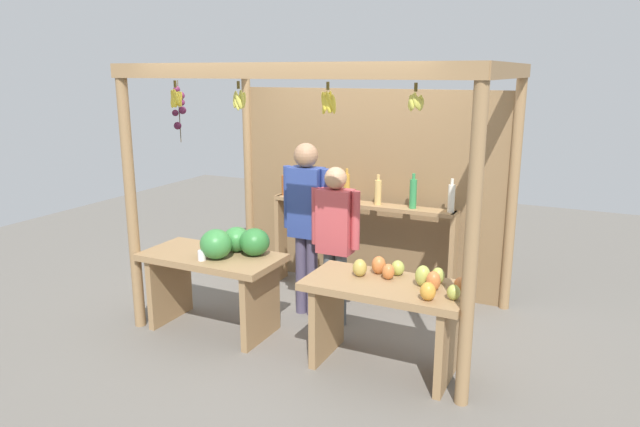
{
  "coord_description": "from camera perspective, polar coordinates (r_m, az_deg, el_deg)",
  "views": [
    {
      "loc": [
        2.24,
        -4.79,
        2.35
      ],
      "look_at": [
        0.0,
        -0.19,
        1.08
      ],
      "focal_mm": 32.46,
      "sensor_mm": 36.0,
      "label": 1
    }
  ],
  "objects": [
    {
      "name": "bottle_shelf_unit",
      "position": [
        6.14,
        4.13,
        -0.76
      ],
      "size": [
        2.03,
        0.22,
        1.36
      ],
      "color": "#99754C",
      "rests_on": "ground"
    },
    {
      "name": "fruit_counter_left",
      "position": [
        5.35,
        -9.79,
        -4.9
      ],
      "size": [
        1.28,
        0.68,
        1.0
      ],
      "color": "#99754C",
      "rests_on": "ground"
    },
    {
      "name": "ground_plane",
      "position": [
        5.79,
        0.85,
        -10.07
      ],
      "size": [
        12.0,
        12.0,
        0.0
      ],
      "primitive_type": "plane",
      "color": "slate",
      "rests_on": "ground"
    },
    {
      "name": "fruit_counter_right",
      "position": [
        4.65,
        6.82,
        -8.76
      ],
      "size": [
        1.28,
        0.64,
        0.9
      ],
      "color": "#99754C",
      "rests_on": "ground"
    },
    {
      "name": "vendor_woman",
      "position": [
        5.33,
        1.51,
        -1.91
      ],
      "size": [
        0.48,
        0.2,
        1.51
      ],
      "rotation": [
        0.0,
        0.0,
        -0.08
      ],
      "color": "#4F575D",
      "rests_on": "ground"
    },
    {
      "name": "market_stall",
      "position": [
        5.78,
        2.76,
        4.46
      ],
      "size": [
        3.16,
        2.05,
        2.41
      ],
      "color": "#99754C",
      "rests_on": "ground"
    },
    {
      "name": "vendor_man",
      "position": [
        5.53,
        -1.37,
        0.05
      ],
      "size": [
        0.48,
        0.23,
        1.7
      ],
      "rotation": [
        0.0,
        0.0,
        0.17
      ],
      "color": "#4E4660",
      "rests_on": "ground"
    }
  ]
}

